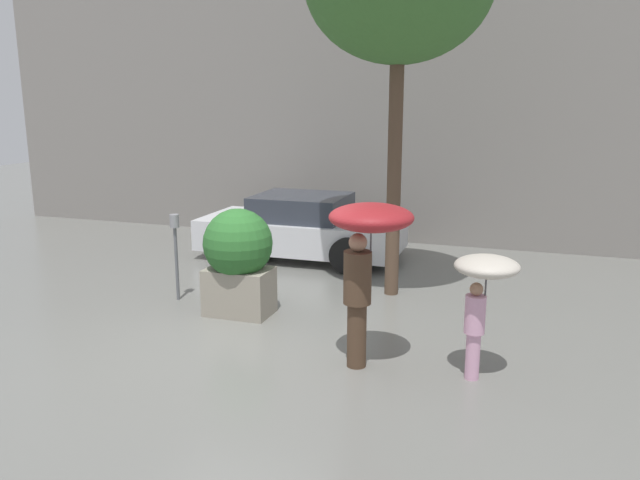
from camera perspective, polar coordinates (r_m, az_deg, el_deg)
The scene contains 7 objects.
ground_plane at distance 8.10m, azimuth -7.87°, elevation -9.35°, with size 40.00×40.00×0.00m, color slate.
building_facade at distance 13.63m, azimuth 4.21°, elevation 12.60°, with size 18.00×0.30×6.00m.
planter_box at distance 8.91m, azimuth -7.47°, elevation -1.56°, with size 0.99×0.99×1.54m.
person_adult at distance 6.95m, azimuth 4.34°, elevation -0.01°, with size 0.94×0.94×1.91m.
person_child at distance 6.93m, azimuth 14.73°, elevation -3.75°, with size 0.70×0.70×1.40m.
parked_car_near at distance 12.16m, azimuth -1.68°, elevation 1.11°, with size 3.87×2.01×1.23m.
parking_meter at distance 9.70m, azimuth -13.09°, elevation 0.08°, with size 0.14×0.14×1.34m.
Camera 1 is at (3.41, -6.70, 3.04)m, focal length 35.00 mm.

